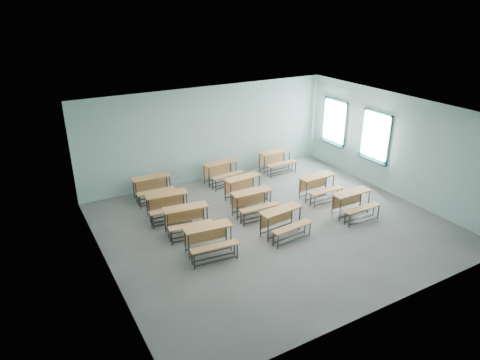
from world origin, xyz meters
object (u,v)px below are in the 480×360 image
object	(u,v)px
desk_unit_r0c0	(209,237)
desk_unit_r1c0	(187,217)
desk_unit_r0c1	(283,219)
desk_unit_r0c2	(354,201)
desk_unit_r3c1	(222,170)
desk_unit_r1c1	(253,200)
desk_unit_r2c0	(168,202)
desk_unit_r3c0	(153,185)
desk_unit_r3c2	(276,158)
desk_unit_r1c2	(319,184)
desk_unit_r2c1	(244,185)

from	to	relation	value
desk_unit_r0c0	desk_unit_r1c0	size ratio (longest dim) A/B	0.99
desk_unit_r0c1	desk_unit_r0c2	bearing A→B (deg)	-7.82
desk_unit_r0c0	desk_unit_r3c1	bearing A→B (deg)	65.15
desk_unit_r1c1	desk_unit_r0c0	bearing A→B (deg)	-146.10
desk_unit_r0c2	desk_unit_r2c0	size ratio (longest dim) A/B	0.94
desk_unit_r1c0	desk_unit_r2c0	size ratio (longest dim) A/B	1.01
desk_unit_r3c0	desk_unit_r3c2	xyz separation A→B (m)	(4.66, 0.07, 0.00)
desk_unit_r3c1	desk_unit_r0c1	bearing A→B (deg)	-98.39
desk_unit_r1c1	desk_unit_r3c0	size ratio (longest dim) A/B	1.00
desk_unit_r1c1	desk_unit_r3c1	xyz separation A→B (m)	(0.29, 2.53, 0.00)
desk_unit_r1c2	desk_unit_r1c1	bearing A→B (deg)	177.30
desk_unit_r3c2	desk_unit_r0c0	bearing A→B (deg)	-140.72
desk_unit_r1c2	desk_unit_r2c1	world-z (taller)	same
desk_unit_r3c0	desk_unit_r3c2	size ratio (longest dim) A/B	1.02
desk_unit_r0c2	desk_unit_r1c0	distance (m)	4.77
desk_unit_r1c1	desk_unit_r3c1	distance (m)	2.55
desk_unit_r0c1	desk_unit_r3c1	xyz separation A→B (m)	(0.19, 3.88, 0.00)
desk_unit_r0c1	desk_unit_r1c0	world-z (taller)	same
desk_unit_r3c0	desk_unit_r3c1	distance (m)	2.46
desk_unit_r0c0	desk_unit_r3c2	xyz separation A→B (m)	(4.48, 3.76, 0.00)
desk_unit_r0c2	desk_unit_r1c2	xyz separation A→B (m)	(-0.11, 1.42, 0.00)
desk_unit_r0c0	desk_unit_r0c2	xyz separation A→B (m)	(4.47, -0.23, 0.00)
desk_unit_r3c1	desk_unit_r1c0	bearing A→B (deg)	-138.45
desk_unit_r0c1	desk_unit_r3c1	bearing A→B (deg)	82.07
desk_unit_r2c1	desk_unit_r3c0	bearing A→B (deg)	144.79
desk_unit_r1c0	desk_unit_r2c1	size ratio (longest dim) A/B	1.02
desk_unit_r0c1	desk_unit_r1c1	distance (m)	1.36
desk_unit_r2c0	desk_unit_r3c0	size ratio (longest dim) A/B	1.04
desk_unit_r0c0	desk_unit_r1c2	world-z (taller)	same
desk_unit_r3c2	desk_unit_r2c0	bearing A→B (deg)	-163.30
desk_unit_r0c0	desk_unit_r1c1	world-z (taller)	same
desk_unit_r0c2	desk_unit_r1c2	bearing A→B (deg)	94.64
desk_unit_r3c2	desk_unit_r1c2	bearing A→B (deg)	-93.45
desk_unit_r1c1	desk_unit_r3c2	world-z (taller)	same
desk_unit_r1c2	desk_unit_r2c1	bearing A→B (deg)	150.52
desk_unit_r0c2	desk_unit_r2c1	bearing A→B (deg)	131.21
desk_unit_r2c1	desk_unit_r3c0	distance (m)	2.85
desk_unit_r2c0	desk_unit_r2c1	bearing A→B (deg)	6.28
desk_unit_r0c0	desk_unit_r3c1	xyz separation A→B (m)	(2.28, 3.76, 0.00)
desk_unit_r1c0	desk_unit_r1c1	bearing A→B (deg)	7.39
desk_unit_r3c1	desk_unit_r1c1	bearing A→B (deg)	-102.24
desk_unit_r0c1	desk_unit_r3c2	bearing A→B (deg)	53.16
desk_unit_r0c0	desk_unit_r0c2	size ratio (longest dim) A/B	1.06
desk_unit_r0c1	desk_unit_r2c1	size ratio (longest dim) A/B	1.00
desk_unit_r2c1	desk_unit_r3c0	xyz separation A→B (m)	(-2.48, 1.42, 0.00)
desk_unit_r1c2	desk_unit_r2c0	xyz separation A→B (m)	(-4.58, 1.10, 0.00)
desk_unit_r2c1	desk_unit_r0c2	bearing A→B (deg)	-54.50
desk_unit_r2c1	desk_unit_r3c2	world-z (taller)	same
desk_unit_r1c1	desk_unit_r2c1	world-z (taller)	same
desk_unit_r1c2	desk_unit_r3c0	distance (m)	5.18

